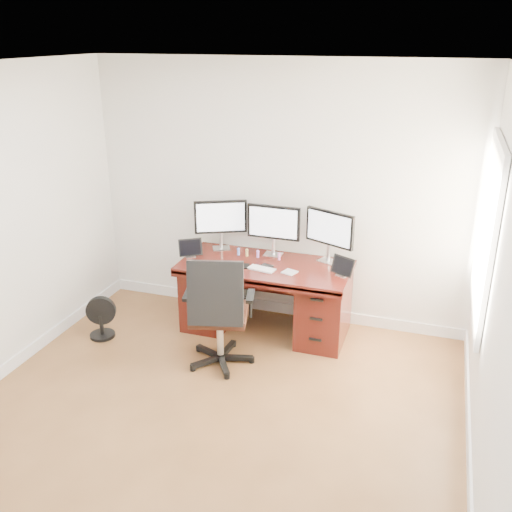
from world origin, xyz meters
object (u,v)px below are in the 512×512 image
(desk, at_px, (266,294))
(keyboard, at_px, (262,269))
(office_chair, at_px, (219,330))
(monitor_center, at_px, (274,224))
(floor_fan, at_px, (101,318))

(desk, xyz_separation_m, keyboard, (0.01, -0.18, 0.36))
(office_chair, distance_m, monitor_center, 1.27)
(office_chair, distance_m, floor_fan, 1.35)
(keyboard, bearing_deg, monitor_center, 101.83)
(monitor_center, height_order, keyboard, monitor_center)
(desk, bearing_deg, floor_fan, -156.36)
(desk, height_order, keyboard, keyboard)
(office_chair, bearing_deg, keyboard, 56.63)
(office_chair, bearing_deg, desk, 61.13)
(office_chair, relative_size, keyboard, 4.21)
(office_chair, bearing_deg, monitor_center, 64.37)
(floor_fan, relative_size, keyboard, 1.65)
(monitor_center, bearing_deg, office_chair, -100.91)
(monitor_center, bearing_deg, desk, -89.72)
(desk, distance_m, monitor_center, 0.72)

